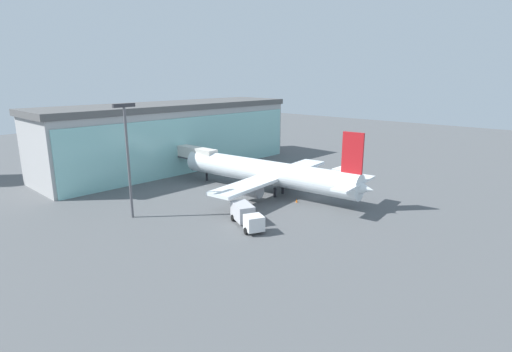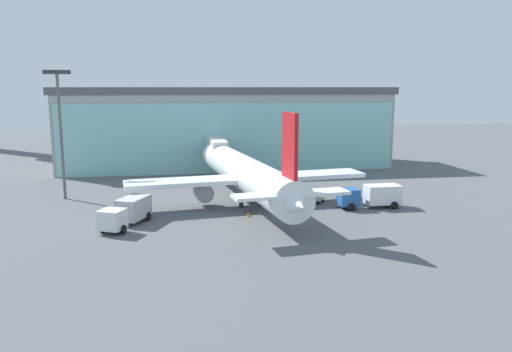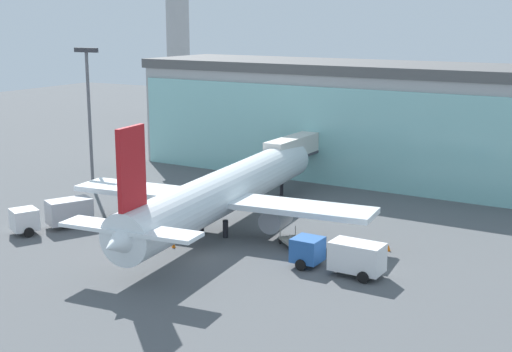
# 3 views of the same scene
# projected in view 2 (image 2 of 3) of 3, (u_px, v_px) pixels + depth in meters

# --- Properties ---
(ground) EXTENTS (240.00, 240.00, 0.00)m
(ground) POSITION_uv_depth(u_px,v_px,m) (278.00, 218.00, 53.82)
(ground) COLOR #545659
(terminal_building) EXTENTS (57.64, 17.36, 13.90)m
(terminal_building) POSITION_uv_depth(u_px,v_px,m) (227.00, 127.00, 87.91)
(terminal_building) COLOR #A6A6A6
(terminal_building) RESTS_ON ground
(jet_bridge) EXTENTS (2.49, 14.43, 6.13)m
(jet_bridge) POSITION_uv_depth(u_px,v_px,m) (215.00, 146.00, 78.49)
(jet_bridge) COLOR silver
(jet_bridge) RESTS_ON ground
(apron_light_mast) EXTENTS (3.20, 0.40, 15.98)m
(apron_light_mast) POSITION_uv_depth(u_px,v_px,m) (60.00, 122.00, 61.38)
(apron_light_mast) COLOR #59595E
(apron_light_mast) RESTS_ON ground
(airplane) EXTENTS (29.12, 37.27, 11.69)m
(airplane) POSITION_uv_depth(u_px,v_px,m) (246.00, 174.00, 60.27)
(airplane) COLOR white
(airplane) RESTS_ON ground
(catering_truck) EXTENTS (5.25, 7.51, 2.65)m
(catering_truck) POSITION_uv_depth(u_px,v_px,m) (127.00, 212.00, 50.67)
(catering_truck) COLOR silver
(catering_truck) RESTS_ON ground
(fuel_truck) EXTENTS (7.38, 2.73, 2.65)m
(fuel_truck) POSITION_uv_depth(u_px,v_px,m) (371.00, 195.00, 58.19)
(fuel_truck) COLOR #2659A5
(fuel_truck) RESTS_ON ground
(baggage_cart) EXTENTS (3.16, 3.05, 1.50)m
(baggage_cart) POSITION_uv_depth(u_px,v_px,m) (312.00, 199.00, 60.94)
(baggage_cart) COLOR #9E998C
(baggage_cart) RESTS_ON ground
(safety_cone_nose) EXTENTS (0.36, 0.36, 0.55)m
(safety_cone_nose) POSITION_uv_depth(u_px,v_px,m) (249.00, 214.00, 54.28)
(safety_cone_nose) COLOR orange
(safety_cone_nose) RESTS_ON ground
(safety_cone_wingtip) EXTENTS (0.36, 0.36, 0.55)m
(safety_cone_wingtip) POSITION_uv_depth(u_px,v_px,m) (359.00, 193.00, 65.37)
(safety_cone_wingtip) COLOR orange
(safety_cone_wingtip) RESTS_ON ground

